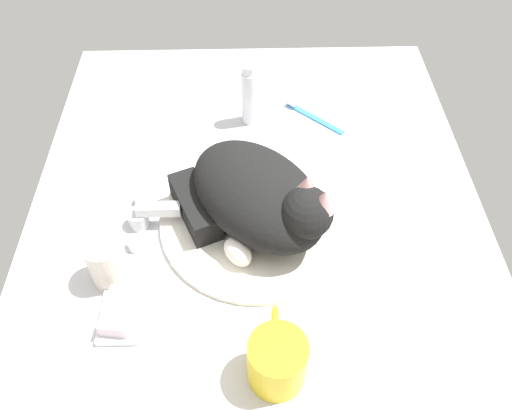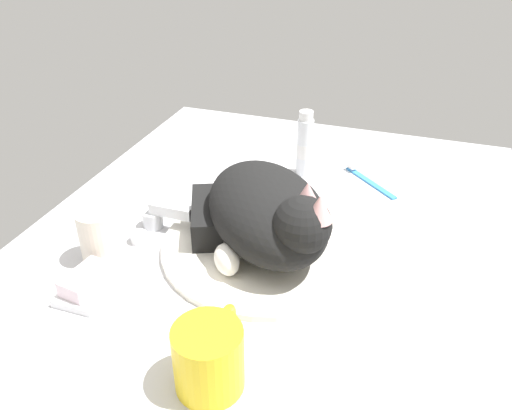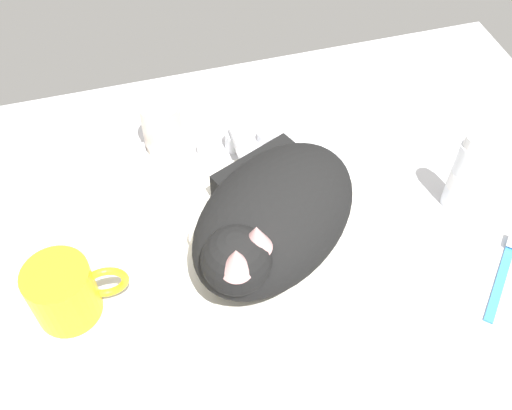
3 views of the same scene
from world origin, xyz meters
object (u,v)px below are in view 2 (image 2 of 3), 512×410
Objects in this scene: toothpaste_bottle at (305,145)px; toothbrush at (368,179)px; faucet at (159,217)px; cat at (267,213)px; rinse_cup at (99,236)px; coffee_mug at (210,357)px; soap_bar at (86,279)px.

toothpaste_bottle reaches higher than toothbrush.
cat is (-0.86, -19.92, 5.35)cm from faucet.
cat is 26.41cm from rinse_cup.
cat is 2.57× the size of coffee_mug.
soap_bar is at bearing 129.44° from cat.
cat reaches higher than toothpaste_bottle.
cat reaches higher than coffee_mug.
rinse_cup is 0.65× the size of toothpaste_bottle.
toothbrush is at bearing -86.49° from toothpaste_bottle.
faucet is 18.77cm from soap_bar.
toothbrush is at bearing -22.28° from cat.
faucet is 1.44× the size of rinse_cup.
soap_bar is (-17.83, 21.67, -5.06)cm from cat.
coffee_mug is 30.85cm from rinse_cup.
soap_bar is (9.12, 23.35, -1.85)cm from coffee_mug.
cat is 27.19cm from coffee_mug.
cat is 32.59cm from toothbrush.
toothbrush is (56.41, -10.39, -3.76)cm from coffee_mug.
rinse_cup is (16.81, 25.87, 0.14)cm from coffee_mug.
cat reaches higher than faucet.
soap_bar is at bearing 144.49° from toothbrush.
toothbrush is at bearing -42.48° from rinse_cup.
cat is at bearing 157.72° from toothbrush.
toothbrush is at bearing -35.51° from soap_bar.
faucet reaches higher than toothbrush.
toothpaste_bottle is (38.79, -23.06, 1.94)cm from rinse_cup.
soap_bar is 58.13cm from toothbrush.
rinse_cup is 1.20× the size of soap_bar.
toothpaste_bottle is 1.18× the size of toothbrush.
rinse_cup is 45.17cm from toothpaste_bottle.
cat reaches higher than toothbrush.
faucet is 12.02cm from rinse_cup.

